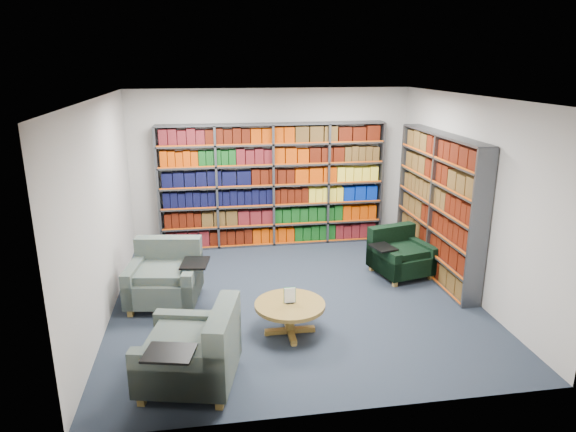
{
  "coord_description": "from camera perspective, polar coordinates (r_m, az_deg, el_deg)",
  "views": [
    {
      "loc": [
        -1.14,
        -6.56,
        3.23
      ],
      "look_at": [
        0.0,
        0.6,
        1.05
      ],
      "focal_mm": 32.0,
      "sensor_mm": 36.0,
      "label": 1
    }
  ],
  "objects": [
    {
      "name": "coffee_table",
      "position": [
        6.38,
        0.21,
        -10.34
      ],
      "size": [
        0.87,
        0.87,
        0.61
      ],
      "color": "olive",
      "rests_on": "ground"
    },
    {
      "name": "bookshelf_back",
      "position": [
        9.22,
        -1.7,
        3.37
      ],
      "size": [
        4.0,
        0.28,
        2.2
      ],
      "color": "#47494F",
      "rests_on": "ground"
    },
    {
      "name": "chair_green_right",
      "position": [
        8.31,
        12.18,
        -4.34
      ],
      "size": [
        1.04,
        0.97,
        0.73
      ],
      "color": "black",
      "rests_on": "ground"
    },
    {
      "name": "chair_teal_left",
      "position": [
        7.41,
        -13.39,
        -6.69
      ],
      "size": [
        1.17,
        1.06,
        0.85
      ],
      "color": "#0A223E",
      "rests_on": "ground"
    },
    {
      "name": "room_shell",
      "position": [
        6.9,
        0.78,
        1.36
      ],
      "size": [
        5.02,
        5.02,
        2.82
      ],
      "color": "#191E2E",
      "rests_on": "ground"
    },
    {
      "name": "bookshelf_right",
      "position": [
        8.24,
        16.3,
        1.06
      ],
      "size": [
        0.28,
        2.5,
        2.2
      ],
      "color": "#47494F",
      "rests_on": "ground"
    },
    {
      "name": "chair_teal_front",
      "position": [
        5.55,
        -10.01,
        -14.88
      ],
      "size": [
        1.13,
        1.22,
        0.86
      ],
      "color": "#0A223E",
      "rests_on": "ground"
    }
  ]
}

